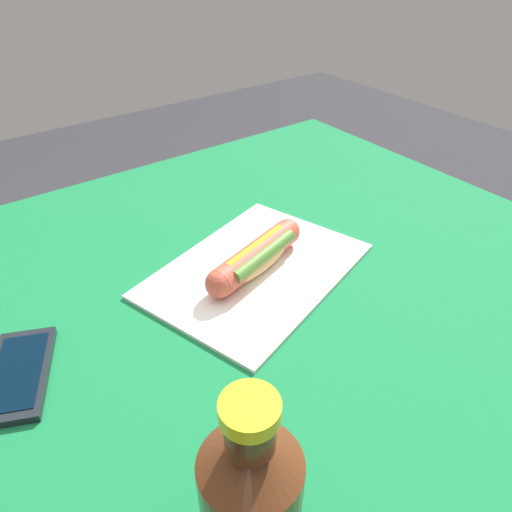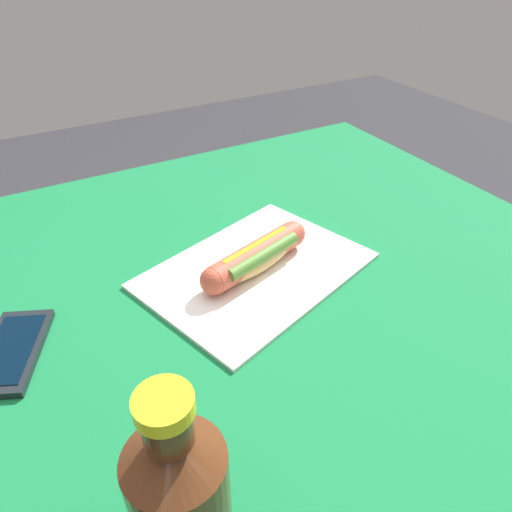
% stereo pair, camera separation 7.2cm
% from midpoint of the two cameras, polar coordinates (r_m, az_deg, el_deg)
% --- Properties ---
extents(dining_table, '(1.14, 0.99, 0.76)m').
position_cam_midpoint_polar(dining_table, '(0.79, -3.08, -11.61)').
color(dining_table, brown).
rests_on(dining_table, ground).
extents(paper_wrapper, '(0.39, 0.33, 0.01)m').
position_cam_midpoint_polar(paper_wrapper, '(0.74, -2.80, -1.80)').
color(paper_wrapper, white).
rests_on(paper_wrapper, dining_table).
extents(hot_dog, '(0.21, 0.09, 0.05)m').
position_cam_midpoint_polar(hot_dog, '(0.72, -2.80, -0.15)').
color(hot_dog, tan).
rests_on(hot_dog, paper_wrapper).
extents(cell_phone, '(0.12, 0.16, 0.01)m').
position_cam_midpoint_polar(cell_phone, '(0.67, -29.56, -12.42)').
color(cell_phone, black).
rests_on(cell_phone, dining_table).
extents(soda_bottle, '(0.07, 0.07, 0.22)m').
position_cam_midpoint_polar(soda_bottle, '(0.40, -6.57, -28.65)').
color(soda_bottle, '#4C2814').
rests_on(soda_bottle, dining_table).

